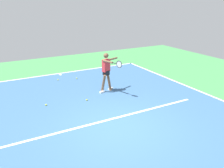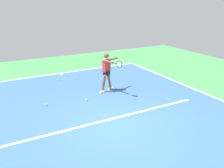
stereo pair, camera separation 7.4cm
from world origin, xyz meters
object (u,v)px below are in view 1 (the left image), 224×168
(tennis_ball_by_baseline, at_px, (58,80))
(tennis_ball_centre_court, at_px, (77,78))
(tennis_player, at_px, (107,70))
(tennis_ball_near_service_line, at_px, (46,105))
(tennis_ball_far_corner, at_px, (87,100))

(tennis_ball_by_baseline, height_order, tennis_ball_centre_court, same)
(tennis_player, distance_m, tennis_ball_by_baseline, 3.09)
(tennis_ball_near_service_line, height_order, tennis_ball_by_baseline, same)
(tennis_player, xyz_separation_m, tennis_ball_far_corner, (1.20, 0.54, -0.96))
(tennis_ball_by_baseline, relative_size, tennis_ball_centre_court, 1.00)
(tennis_ball_near_service_line, height_order, tennis_ball_centre_court, same)
(tennis_player, xyz_separation_m, tennis_ball_centre_court, (0.57, -2.29, -0.96))
(tennis_ball_by_baseline, bearing_deg, tennis_ball_centre_court, 165.04)
(tennis_player, distance_m, tennis_ball_far_corner, 1.63)
(tennis_player, height_order, tennis_ball_near_service_line, tennis_player)
(tennis_player, distance_m, tennis_ball_centre_court, 2.55)
(tennis_player, relative_size, tennis_ball_centre_court, 26.30)
(tennis_player, height_order, tennis_ball_centre_court, tennis_player)
(tennis_ball_far_corner, distance_m, tennis_ball_by_baseline, 3.08)
(tennis_ball_near_service_line, distance_m, tennis_ball_centre_court, 3.34)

